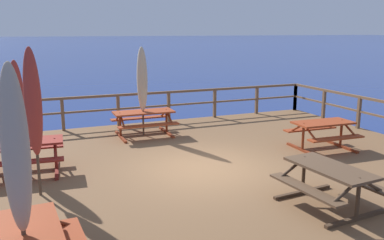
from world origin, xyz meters
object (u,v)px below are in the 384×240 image
patio_umbrella_tall_back_left (33,103)px  picnic_table_back_right (323,130)px  picnic_table_mid_left (144,118)px  patio_umbrella_tall_front (142,80)px  picnic_table_mid_right (22,150)px  picnic_table_front_right (329,178)px  patio_umbrella_tall_mid_right (16,151)px  patio_umbrella_short_mid (17,102)px

patio_umbrella_tall_back_left → picnic_table_back_right: bearing=3.6°
picnic_table_back_right → patio_umbrella_tall_back_left: patio_umbrella_tall_back_left is taller
picnic_table_mid_left → picnic_table_back_right: same height
patio_umbrella_tall_front → patio_umbrella_tall_back_left: (-3.18, -3.77, 0.11)m
picnic_table_mid_right → picnic_table_mid_left: size_ratio=1.02×
picnic_table_mid_right → picnic_table_front_right: (5.18, -4.05, -0.00)m
picnic_table_mid_left → patio_umbrella_tall_front: size_ratio=0.68×
picnic_table_mid_left → patio_umbrella_tall_mid_right: 7.89m
picnic_table_mid_right → patio_umbrella_short_mid: 1.08m
picnic_table_mid_right → patio_umbrella_tall_mid_right: size_ratio=0.66×
patio_umbrella_short_mid → patio_umbrella_tall_back_left: 1.57m
picnic_table_front_right → patio_umbrella_tall_mid_right: patio_umbrella_tall_mid_right is taller
picnic_table_front_right → patio_umbrella_tall_front: size_ratio=0.66×
picnic_table_front_right → patio_umbrella_short_mid: 6.72m
picnic_table_back_right → patio_umbrella_tall_back_left: bearing=-176.4°
picnic_table_front_right → patio_umbrella_tall_back_left: (-4.90, 2.59, 1.30)m
patio_umbrella_tall_front → picnic_table_front_right: bearing=-75.0°
patio_umbrella_tall_mid_right → patio_umbrella_short_mid: (-0.01, 4.72, -0.18)m
picnic_table_mid_left → patio_umbrella_short_mid: (-3.50, -2.24, 1.08)m
picnic_table_mid_left → picnic_table_back_right: size_ratio=1.11×
patio_umbrella_short_mid → patio_umbrella_tall_back_left: bearing=-79.1°
picnic_table_back_right → patio_umbrella_short_mid: bearing=172.0°
picnic_table_back_right → patio_umbrella_tall_front: size_ratio=0.61×
patio_umbrella_short_mid → picnic_table_front_right: bearing=-38.4°
picnic_table_back_right → picnic_table_front_right: 3.89m
picnic_table_front_right → patio_umbrella_tall_front: bearing=105.0°
patio_umbrella_tall_mid_right → patio_umbrella_tall_front: bearing=63.5°
patio_umbrella_tall_front → picnic_table_back_right: bearing=-38.8°
picnic_table_mid_left → patio_umbrella_tall_back_left: bearing=-130.4°
patio_umbrella_tall_mid_right → patio_umbrella_tall_back_left: bearing=84.9°
patio_umbrella_tall_front → patio_umbrella_short_mid: bearing=-147.1°
picnic_table_mid_right → patio_umbrella_tall_back_left: size_ratio=0.65×
picnic_table_mid_right → patio_umbrella_tall_front: bearing=33.8°
patio_umbrella_tall_front → patio_umbrella_tall_back_left: bearing=-130.2°
picnic_table_front_right → picnic_table_mid_left: bearing=104.9°
picnic_table_front_right → patio_umbrella_short_mid: (-5.19, 4.12, 1.08)m
picnic_table_mid_left → picnic_table_back_right: (4.10, -3.31, -0.01)m
patio_umbrella_tall_mid_right → patio_umbrella_short_mid: bearing=90.1°
picnic_table_back_right → picnic_table_front_right: (-2.40, -3.06, 0.00)m
picnic_table_mid_left → patio_umbrella_short_mid: size_ratio=0.72×
patio_umbrella_tall_mid_right → patio_umbrella_short_mid: 4.72m
patio_umbrella_short_mid → picnic_table_back_right: bearing=-8.0°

